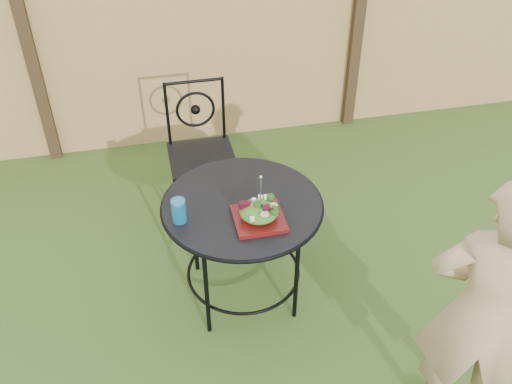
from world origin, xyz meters
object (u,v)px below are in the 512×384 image
Objects in this scene: salad_plate at (259,219)px; patio_table at (242,222)px; patio_chair at (200,147)px; diner at (484,315)px.

patio_table is at bearing 109.86° from salad_plate.
diner reaches higher than patio_chair.
patio_chair is (-0.12, 0.95, -0.08)m from patio_table.
diner is at bearing -46.66° from salad_plate.
diner is at bearing -49.57° from patio_table.
patio_chair is 0.63× the size of diner.
diner is at bearing -63.30° from patio_chair.
patio_chair is at bearing 96.91° from patio_table.
patio_table is 0.96m from patio_chair.
patio_table is 0.23m from salad_plate.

